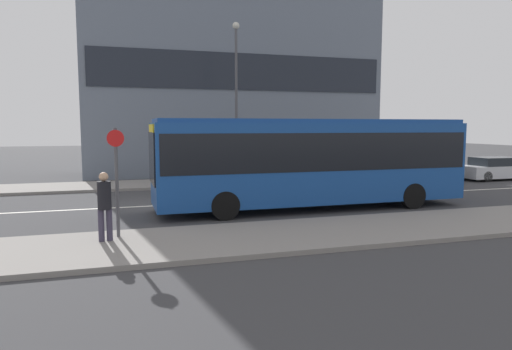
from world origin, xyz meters
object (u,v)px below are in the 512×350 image
object	(u,v)px
bus_stop_sign	(117,174)
street_lamp	(236,88)
parked_car_0	(419,171)
parked_car_1	(495,169)
pedestrian_near_stop	(105,202)
city_bus	(312,158)

from	to	relation	value
bus_stop_sign	street_lamp	distance (m)	12.92
parked_car_0	parked_car_1	bearing A→B (deg)	-2.03
pedestrian_near_stop	city_bus	bearing A→B (deg)	-158.65
parked_car_0	bus_stop_sign	xyz separation A→B (m)	(-15.89, -8.71, 1.21)
pedestrian_near_stop	bus_stop_sign	distance (m)	0.83
parked_car_1	bus_stop_sign	size ratio (longest dim) A/B	1.50
parked_car_1	street_lamp	xyz separation A→B (m)	(-14.82, 2.39, 4.45)
parked_car_1	parked_car_0	bearing A→B (deg)	177.97
parked_car_0	parked_car_1	size ratio (longest dim) A/B	0.98
pedestrian_near_stop	parked_car_0	bearing A→B (deg)	-154.79
street_lamp	parked_car_0	bearing A→B (deg)	-12.72
city_bus	pedestrian_near_stop	xyz separation A→B (m)	(-7.27, -3.46, -0.77)
street_lamp	pedestrian_near_stop	bearing A→B (deg)	-119.57
parked_car_0	pedestrian_near_stop	world-z (taller)	pedestrian_near_stop
city_bus	parked_car_1	xyz separation A→B (m)	(13.96, 5.46, -1.29)
parked_car_0	street_lamp	xyz separation A→B (m)	(-9.80, 2.21, 4.47)
pedestrian_near_stop	street_lamp	bearing A→B (deg)	-123.65
street_lamp	parked_car_1	bearing A→B (deg)	-9.16
parked_car_0	parked_car_1	xyz separation A→B (m)	(5.02, -0.18, 0.02)
bus_stop_sign	street_lamp	world-z (taller)	street_lamp
parked_car_0	parked_car_1	world-z (taller)	parked_car_1
parked_car_1	bus_stop_sign	world-z (taller)	bus_stop_sign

